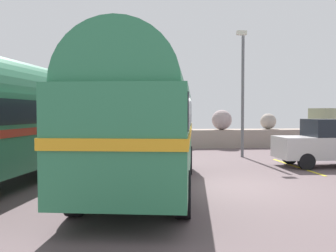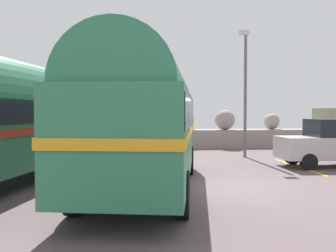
% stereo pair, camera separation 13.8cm
% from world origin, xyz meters
% --- Properties ---
extents(ground, '(32.00, 26.00, 0.02)m').
position_xyz_m(ground, '(0.00, 0.00, 0.01)').
color(ground, '#5E4E51').
extents(breakwater, '(31.36, 2.20, 2.45)m').
position_xyz_m(breakwater, '(0.37, 11.80, 0.76)').
color(breakwater, gray).
rests_on(breakwater, ground).
extents(vintage_coach, '(3.90, 8.87, 3.70)m').
position_xyz_m(vintage_coach, '(-2.19, -0.20, 2.05)').
color(vintage_coach, black).
rests_on(vintage_coach, ground).
extents(parked_car_nearest, '(4.15, 1.83, 1.86)m').
position_xyz_m(parked_car_nearest, '(5.21, 3.38, 0.97)').
color(parked_car_nearest, black).
rests_on(parked_car_nearest, ground).
extents(lamp_post, '(0.56, 0.81, 5.85)m').
position_xyz_m(lamp_post, '(2.68, 6.68, 3.33)').
color(lamp_post, '#5B5B60').
rests_on(lamp_post, ground).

